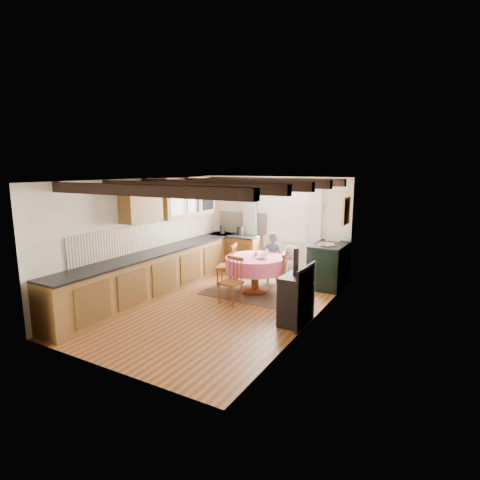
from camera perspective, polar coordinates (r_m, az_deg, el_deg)
The scene contains 40 objects.
floor at distance 7.57m, azimuth -3.02°, elevation -9.59°, with size 3.60×5.50×0.00m, color #9A6130.
ceiling at distance 7.10m, azimuth -3.21°, elevation 8.90°, with size 3.60×5.50×0.00m, color white.
wall_back at distance 9.63m, azimuth 5.70°, elevation 2.18°, with size 3.60×0.00×2.40m, color silver.
wall_front at distance 5.20m, azimuth -19.68°, elevation -5.82°, with size 3.60×0.00×2.40m, color silver.
wall_left at distance 8.33m, azimuth -13.62°, elevation 0.58°, with size 0.00×5.50×2.40m, color silver.
wall_right at distance 6.47m, azimuth 10.48°, elevation -2.17°, with size 0.00×5.50×2.40m, color silver.
beam_a at distance 5.52m, azimuth -14.52°, elevation 7.12°, with size 3.60×0.16×0.16m, color black.
beam_b at distance 6.28m, azimuth -8.16°, elevation 7.75°, with size 3.60×0.16×0.16m, color black.
beam_c at distance 7.10m, azimuth -3.20°, elevation 8.17°, with size 3.60×0.16×0.16m, color black.
beam_d at distance 7.96m, azimuth 0.71°, elevation 8.47°, with size 3.60×0.16×0.16m, color black.
beam_e at distance 8.85m, azimuth 3.86°, elevation 8.67°, with size 3.60×0.16×0.16m, color black.
splash_left at distance 8.53m, azimuth -12.15°, elevation 0.88°, with size 0.02×4.50×0.55m, color beige.
splash_back at distance 10.06m, azimuth 0.43°, elevation 2.59°, with size 1.40×0.02×0.55m, color beige.
base_cabinet_left at distance 8.30m, azimuth -11.86°, elevation -4.77°, with size 0.60×5.30×0.88m, color brown.
base_cabinet_back at distance 9.98m, azimuth -0.60°, elevation -1.92°, with size 1.30×0.60×0.88m, color brown.
worktop_left at distance 8.17m, azimuth -11.88°, elevation -1.68°, with size 0.64×5.30×0.04m, color black.
worktop_back at distance 9.87m, azimuth -0.67°, elevation 0.67°, with size 1.30×0.64×0.04m, color black.
wall_cabinet_glass at distance 9.04m, azimuth -7.83°, elevation 6.35°, with size 0.34×1.80×0.90m, color brown.
wall_cabinet_solid at distance 7.90m, azimuth -14.42°, elevation 5.13°, with size 0.34×0.90×0.70m, color brown.
window_frame at distance 9.53m, azimuth 6.26°, elevation 4.50°, with size 1.34×0.03×1.54m, color white.
window_pane at distance 9.53m, azimuth 6.28°, elevation 4.50°, with size 1.20×0.01×1.40m, color white.
curtain_left at distance 9.88m, azimuth 1.48°, elevation 1.86°, with size 0.35×0.10×2.10m, color silver.
curtain_right at distance 9.22m, azimuth 10.85°, elevation 1.02°, with size 0.35×0.10×2.10m, color silver.
curtain_rod at distance 9.41m, azimuth 6.13°, elevation 8.08°, with size 0.03×0.03×2.00m, color black.
wall_picture at distance 8.58m, azimuth 15.44°, elevation 4.16°, with size 0.04×0.50×0.60m, color gold.
wall_plate at distance 9.18m, azimuth 11.72°, elevation 4.73°, with size 0.30×0.30×0.02m, color silver.
rug at distance 8.35m, azimuth 2.21°, elevation -7.56°, with size 1.96×1.52×0.01m, color #372A26.
dining_table at distance 8.24m, azimuth 2.23°, elevation -5.09°, with size 1.26×1.26×0.76m, color pink, non-canonical shape.
chair_near at distance 7.50m, azimuth -1.42°, elevation -6.06°, with size 0.39×0.41×0.92m, color brown, non-canonical shape.
chair_left at distance 8.56m, azimuth -2.00°, elevation -3.75°, with size 0.41×0.43×0.97m, color brown, non-canonical shape.
chair_right at distance 7.83m, azimuth 7.73°, elevation -5.31°, with size 0.41×0.43×0.95m, color brown, non-canonical shape.
aga_range at distance 8.78m, azimuth 13.01°, elevation -3.59°, with size 0.69×1.07×0.99m, color black, non-canonical shape.
cast_iron_stove at distance 6.59m, azimuth 8.18°, elevation -6.78°, with size 0.39×0.66×1.31m, color black, non-canonical shape.
child_far at distance 8.79m, azimuth 4.82°, elevation -2.67°, with size 0.43×0.28×1.18m, color #3C4E5A.
child_right at distance 8.02m, azimuth 7.47°, elevation -4.49°, with size 0.52×0.34×1.06m, color silver.
bowl_a at distance 7.98m, azimuth 3.29°, elevation -2.60°, with size 0.22×0.22×0.05m, color silver.
bowl_b at distance 8.15m, azimuth 3.44°, elevation -2.28°, with size 0.20×0.20×0.06m, color silver.
cup at distance 8.20m, azimuth 2.35°, elevation -2.07°, with size 0.10×0.10×0.10m, color silver.
canister_tall at distance 9.99m, azimuth -2.63°, elevation 1.55°, with size 0.13×0.13×0.22m, color #262628.
canister_wide at distance 9.84m, azimuth 0.07°, elevation 1.39°, with size 0.19×0.19×0.21m, color #262628.
Camera 1 is at (3.82, -5.98, 2.63)m, focal length 28.85 mm.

